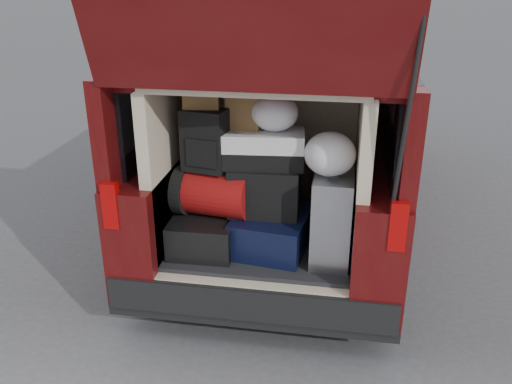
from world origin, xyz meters
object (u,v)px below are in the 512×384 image
Objects in this scene: black_hardshell at (206,229)px; silver_roller at (332,218)px; navy_hardshell at (272,230)px; red_duffel at (214,192)px; twotone_duffel at (264,149)px; black_soft_case at (264,190)px; backpack at (205,140)px.

silver_roller is at bearing -5.55° from black_hardshell.
red_duffel is (-0.40, -0.04, 0.28)m from navy_hardshell.
navy_hardshell is at bearing 13.07° from red_duffel.
red_duffel is 0.46m from twotone_duffel.
red_duffel reaches higher than navy_hardshell.
twotone_duffel reaches higher than black_soft_case.
black_soft_case is (-0.46, 0.11, 0.12)m from silver_roller.
backpack is 0.78× the size of twotone_duffel.
silver_roller is 0.82m from red_duffel.
silver_roller is 1.20× the size of red_duffel.
black_hardshell is 0.65m from backpack.
black_hardshell is 0.29m from red_duffel.
black_soft_case is at bearing -72.73° from twotone_duffel.
red_duffel is 1.08× the size of black_soft_case.
red_duffel is 0.95× the size of twotone_duffel.
backpack is (0.02, -0.00, 0.65)m from black_hardshell.
backpack is (-0.45, -0.05, 0.65)m from navy_hardshell.
black_hardshell is 0.98× the size of silver_roller.
black_hardshell is 0.51m from black_soft_case.
red_duffel is at bearing -175.90° from twotone_duffel.
navy_hardshell is 1.25× the size of black_soft_case.
twotone_duffel is at bearing 17.43° from red_duffel.
red_duffel is (-0.81, 0.07, 0.10)m from silver_roller.
black_soft_case is at bearing 17.46° from backpack.
backpack is at bearing -166.28° from navy_hardshell.
backpack is (-0.05, -0.01, 0.37)m from red_duffel.
red_duffel is at bearing -167.33° from navy_hardshell.
backpack reaches higher than twotone_duffel.
navy_hardshell is 0.30m from black_soft_case.
twotone_duffel is at bearing 7.89° from black_hardshell.
black_hardshell is at bearing -167.07° from navy_hardshell.
black_hardshell is at bearing 176.43° from silver_roller.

